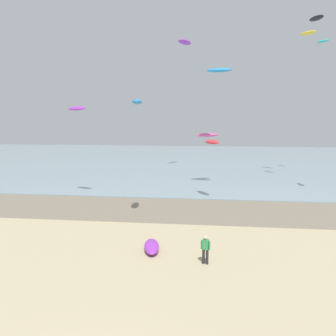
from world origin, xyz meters
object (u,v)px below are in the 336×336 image
object	(u,v)px
grounded_kite	(152,246)
kite_aloft_0	(308,33)
kite_aloft_1	(219,70)
kite_aloft_6	(208,135)
kite_aloft_4	(323,41)
kite_aloft_7	(137,102)
kite_aloft_8	(77,108)
kite_aloft_2	(212,142)
kite_aloft_10	(185,42)
person_by_waterline	(205,249)
kite_aloft_3	(316,18)

from	to	relation	value
grounded_kite	kite_aloft_0	bearing A→B (deg)	139.92
kite_aloft_1	kite_aloft_6	distance (m)	8.82
kite_aloft_4	kite_aloft_7	distance (m)	34.46
kite_aloft_6	kite_aloft_8	size ratio (longest dim) A/B	1.34
grounded_kite	kite_aloft_2	world-z (taller)	kite_aloft_2
kite_aloft_7	kite_aloft_2	bearing A→B (deg)	135.88
kite_aloft_1	kite_aloft_10	world-z (taller)	kite_aloft_10
kite_aloft_7	kite_aloft_8	distance (m)	10.81
kite_aloft_0	kite_aloft_7	bearing A→B (deg)	100.96
person_by_waterline	kite_aloft_7	world-z (taller)	kite_aloft_7
person_by_waterline	kite_aloft_7	size ratio (longest dim) A/B	0.72
kite_aloft_6	kite_aloft_3	bearing A→B (deg)	-30.05
kite_aloft_1	kite_aloft_2	world-z (taller)	kite_aloft_1
kite_aloft_1	kite_aloft_10	xyz separation A→B (m)	(-4.97, 14.94, 6.22)
kite_aloft_0	kite_aloft_3	xyz separation A→B (m)	(-0.45, -5.07, 0.50)
kite_aloft_4	kite_aloft_6	world-z (taller)	kite_aloft_4
kite_aloft_7	kite_aloft_10	xyz separation A→B (m)	(1.64, 27.57, 10.22)
person_by_waterline	kite_aloft_0	size ratio (longest dim) A/B	0.71
kite_aloft_1	kite_aloft_10	size ratio (longest dim) A/B	0.86
kite_aloft_0	kite_aloft_6	world-z (taller)	kite_aloft_0
kite_aloft_4	kite_aloft_7	size ratio (longest dim) A/B	0.88
kite_aloft_4	person_by_waterline	bearing A→B (deg)	124.36
kite_aloft_6	kite_aloft_7	size ratio (longest dim) A/B	1.30
kite_aloft_0	kite_aloft_2	xyz separation A→B (m)	(-12.44, -14.57, -13.52)
kite_aloft_0	kite_aloft_2	world-z (taller)	kite_aloft_0
person_by_waterline	kite_aloft_7	xyz separation A→B (m)	(-5.57, 7.72, 8.76)
kite_aloft_2	kite_aloft_8	size ratio (longest dim) A/B	1.11
grounded_kite	kite_aloft_6	size ratio (longest dim) A/B	0.85
kite_aloft_2	kite_aloft_6	size ratio (longest dim) A/B	0.83
kite_aloft_1	kite_aloft_2	bearing A→B (deg)	-88.26
kite_aloft_0	kite_aloft_7	xyz separation A→B (m)	(-18.36, -22.57, -9.90)
kite_aloft_3	kite_aloft_10	bearing A→B (deg)	31.65
kite_aloft_10	kite_aloft_0	bearing A→B (deg)	99.77
grounded_kite	kite_aloft_4	distance (m)	41.40
kite_aloft_6	kite_aloft_7	world-z (taller)	kite_aloft_7
kite_aloft_6	person_by_waterline	bearing A→B (deg)	-120.48
kite_aloft_3	kite_aloft_1	bearing A→B (deg)	86.74
kite_aloft_1	kite_aloft_7	bearing A→B (deg)	-107.37
kite_aloft_0	kite_aloft_4	world-z (taller)	kite_aloft_0
kite_aloft_3	kite_aloft_8	distance (m)	29.65
kite_aloft_0	kite_aloft_3	bearing A→B (deg)	135.01
kite_aloft_3	kite_aloft_4	distance (m)	8.70
kite_aloft_8	kite_aloft_10	distance (m)	24.62
kite_aloft_10	kite_aloft_2	bearing A→B (deg)	38.76
kite_aloft_3	kite_aloft_8	xyz separation A→B (m)	(-25.77, -10.07, -10.66)
person_by_waterline	kite_aloft_3	distance (m)	34.00
kite_aloft_6	kite_aloft_10	bearing A→B (deg)	79.29
grounded_kite	kite_aloft_4	size ratio (longest dim) A/B	1.26
kite_aloft_1	kite_aloft_6	world-z (taller)	kite_aloft_1
person_by_waterline	kite_aloft_8	distance (m)	21.96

